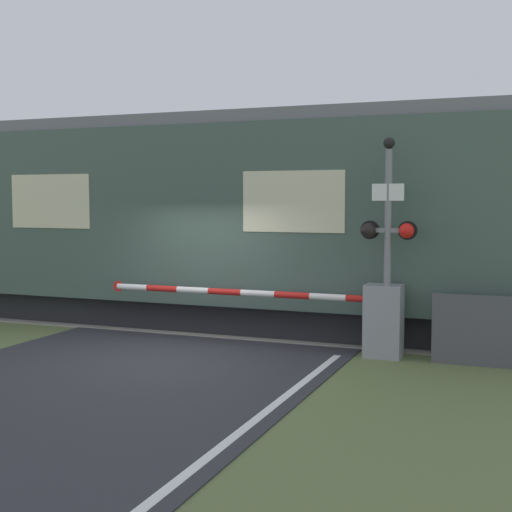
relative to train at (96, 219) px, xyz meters
name	(u,v)px	position (x,y,z in m)	size (l,w,h in m)	color
ground_plane	(166,356)	(3.51, -3.23, -2.15)	(80.00, 80.00, 0.00)	#5B6B3D
track_bed	(242,323)	(3.51, 0.00, -2.12)	(36.00, 3.20, 0.13)	gray
train	(96,219)	(0.00, 0.00, 0.00)	(18.68, 3.17, 4.20)	black
crossing_barrier	(359,316)	(6.43, -2.00, -1.49)	(5.41, 0.44, 1.19)	gray
signal_post	(388,235)	(6.92, -2.15, -0.14)	(0.90, 0.26, 3.54)	gray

